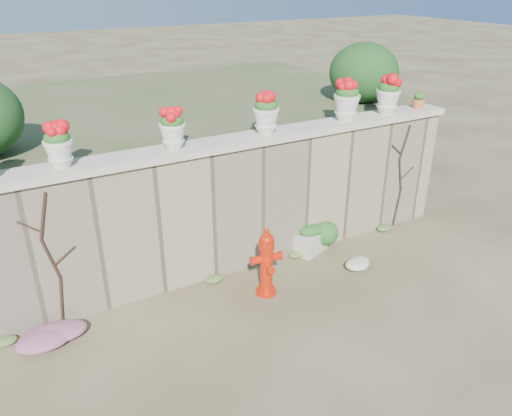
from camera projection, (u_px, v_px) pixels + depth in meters
ground at (296, 326)px, 6.63m from camera, size 80.00×80.00×0.00m
stone_wall at (233, 208)px, 7.62m from camera, size 8.00×0.40×2.00m
wall_cap at (232, 142)px, 7.17m from camera, size 8.10×0.52×0.10m
raised_fill at (162, 149)px, 10.14m from camera, size 9.00×6.00×2.00m
back_shrub_right at (364, 73)px, 9.41m from camera, size 1.30×1.30×1.10m
vine_left at (52, 260)px, 6.27m from camera, size 0.60×0.04×1.91m
vine_right at (401, 175)px, 8.88m from camera, size 0.60×0.04×1.91m
fire_hydrant at (267, 262)px, 7.09m from camera, size 0.46×0.33×1.06m
planter_box at (311, 239)px, 8.33m from camera, size 0.67×0.53×0.48m
green_shrub at (327, 232)px, 8.37m from camera, size 0.68×0.61×0.64m
magenta_clump at (47, 335)px, 6.29m from camera, size 0.93×0.62×0.25m
white_flowers at (360, 263)px, 7.90m from camera, size 0.55×0.44×0.20m
urn_pot_1 at (58, 146)px, 6.00m from camera, size 0.35×0.35×0.55m
urn_pot_2 at (172, 129)px, 6.64m from camera, size 0.35×0.35×0.56m
urn_pot_3 at (266, 113)px, 7.27m from camera, size 0.39×0.39×0.61m
urn_pot_4 at (347, 100)px, 7.92m from camera, size 0.42×0.42×0.66m
urn_pot_5 at (388, 95)px, 8.31m from camera, size 0.41×0.41×0.64m
terracotta_pot at (419, 101)px, 8.71m from camera, size 0.22×0.22×0.27m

